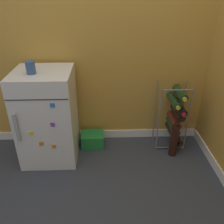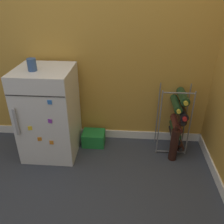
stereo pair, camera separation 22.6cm
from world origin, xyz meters
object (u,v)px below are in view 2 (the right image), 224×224
(mini_fridge, at_px, (49,113))
(loose_bottle_floor, at_px, (174,145))
(soda_box, at_px, (94,138))
(wine_rack, at_px, (178,120))
(fridge_top_cup, at_px, (32,65))

(mini_fridge, relative_size, loose_bottle_floor, 2.33)
(soda_box, bearing_deg, wine_rack, -0.70)
(fridge_top_cup, bearing_deg, loose_bottle_floor, 0.41)
(fridge_top_cup, bearing_deg, wine_rack, 8.05)
(wine_rack, xyz_separation_m, loose_bottle_floor, (-0.04, -0.18, -0.17))
(soda_box, bearing_deg, loose_bottle_floor, -13.06)
(mini_fridge, relative_size, soda_box, 3.79)
(soda_box, bearing_deg, mini_fridge, -161.05)
(mini_fridge, bearing_deg, wine_rack, 5.80)
(wine_rack, bearing_deg, mini_fridge, -174.20)
(soda_box, height_order, loose_bottle_floor, loose_bottle_floor)
(mini_fridge, relative_size, wine_rack, 1.27)
(mini_fridge, xyz_separation_m, soda_box, (0.40, 0.14, -0.36))
(mini_fridge, xyz_separation_m, fridge_top_cup, (-0.06, -0.06, 0.49))
(soda_box, height_order, fridge_top_cup, fridge_top_cup)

